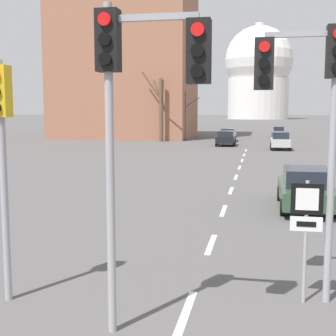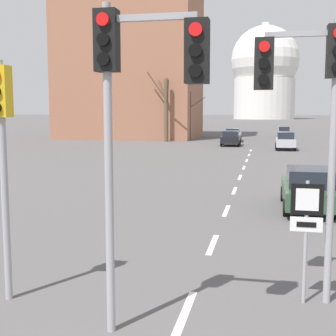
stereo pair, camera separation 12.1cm
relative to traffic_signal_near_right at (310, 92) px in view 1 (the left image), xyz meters
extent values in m
cube|color=silver|center=(-2.17, -1.01, -4.05)|extent=(0.16, 2.00, 0.01)
cube|color=silver|center=(-2.17, 3.49, -4.05)|extent=(0.16, 2.00, 0.01)
cube|color=silver|center=(-2.17, 7.99, -4.05)|extent=(0.16, 2.00, 0.01)
cube|color=silver|center=(-2.17, 12.49, -4.05)|extent=(0.16, 2.00, 0.01)
cube|color=silver|center=(-2.17, 16.99, -4.05)|extent=(0.16, 2.00, 0.01)
cube|color=silver|center=(-2.17, 21.49, -4.05)|extent=(0.16, 2.00, 0.01)
cube|color=silver|center=(-2.17, 25.99, -4.05)|extent=(0.16, 2.00, 0.01)
cube|color=silver|center=(-2.17, 30.49, -4.05)|extent=(0.16, 2.00, 0.01)
cube|color=silver|center=(-2.17, 34.99, -4.05)|extent=(0.16, 2.00, 0.01)
cylinder|color=#9E9EA3|center=(0.44, 0.01, -1.37)|extent=(0.14, 0.14, 5.36)
cube|color=#9E9EA3|center=(-0.21, 0.01, 1.06)|extent=(1.30, 0.10, 0.10)
cube|color=black|center=(-0.86, 0.01, 0.53)|extent=(0.36, 0.28, 0.96)
cylinder|color=red|center=(-0.86, -0.16, 0.82)|extent=(0.20, 0.06, 0.20)
cylinder|color=black|center=(-0.86, -0.16, 0.53)|extent=(0.20, 0.06, 0.20)
cylinder|color=black|center=(-0.86, -0.16, 0.23)|extent=(0.20, 0.06, 0.20)
cylinder|color=#9E9EA3|center=(-5.69, -1.09, -1.73)|extent=(0.14, 0.14, 4.64)
cube|color=gold|center=(-5.69, -1.09, 0.01)|extent=(0.36, 0.28, 0.96)
cylinder|color=#9E9EA3|center=(-3.27, -1.98, -1.36)|extent=(0.14, 0.14, 5.37)
cube|color=black|center=(-3.27, -1.98, 0.74)|extent=(0.36, 0.28, 0.96)
cylinder|color=red|center=(-3.27, -2.15, 1.04)|extent=(0.20, 0.06, 0.20)
cylinder|color=black|center=(-3.27, -2.15, 0.74)|extent=(0.20, 0.06, 0.20)
cylinder|color=black|center=(-3.27, -2.15, 0.44)|extent=(0.20, 0.06, 0.20)
cube|color=#9E9EA3|center=(-2.55, -1.98, 1.07)|extent=(1.43, 0.10, 0.10)
cube|color=black|center=(-1.84, -1.98, 0.54)|extent=(0.36, 0.28, 0.96)
cylinder|color=red|center=(-1.84, -2.15, 0.84)|extent=(0.20, 0.06, 0.20)
cylinder|color=black|center=(-1.84, -2.15, 0.54)|extent=(0.20, 0.06, 0.20)
cylinder|color=black|center=(-1.84, -2.15, 0.24)|extent=(0.20, 0.06, 0.20)
cylinder|color=#9E9EA3|center=(0.00, -0.12, -2.85)|extent=(0.07, 0.07, 2.39)
cube|color=black|center=(0.00, -0.14, -2.01)|extent=(0.60, 0.03, 0.60)
cube|color=white|center=(0.00, -0.15, -2.01)|extent=(0.42, 0.01, 0.42)
cube|color=white|center=(0.00, -0.14, -2.49)|extent=(0.60, 0.03, 0.28)
cube|color=black|center=(0.00, -0.15, -2.49)|extent=(0.36, 0.01, 0.10)
cube|color=slate|center=(1.58, 57.42, -3.41)|extent=(1.62, 4.33, 0.59)
cube|color=#1E232D|center=(1.58, 57.21, -2.82)|extent=(1.38, 2.08, 0.58)
cylinder|color=black|center=(0.82, 58.76, -3.70)|extent=(0.18, 0.70, 0.70)
cylinder|color=black|center=(2.34, 58.76, -3.70)|extent=(0.18, 0.70, 0.70)
cylinder|color=black|center=(0.82, 56.08, -3.70)|extent=(0.18, 0.70, 0.70)
cylinder|color=black|center=(2.34, 56.08, -3.70)|extent=(0.18, 0.70, 0.70)
cube|color=black|center=(-4.45, 40.47, -3.38)|extent=(1.88, 3.80, 0.70)
cube|color=#1E232D|center=(-4.45, 40.28, -2.75)|extent=(1.60, 1.83, 0.56)
cylinder|color=black|center=(-5.34, 41.65, -3.72)|extent=(0.18, 0.65, 0.65)
cylinder|color=black|center=(-3.56, 41.65, -3.72)|extent=(0.18, 0.65, 0.65)
cylinder|color=black|center=(-5.34, 39.29, -3.72)|extent=(0.18, 0.65, 0.65)
cylinder|color=black|center=(-3.56, 39.29, -3.72)|extent=(0.18, 0.65, 0.65)
cube|color=silver|center=(-4.70, 47.48, -3.38)|extent=(1.77, 4.51, 0.70)
cube|color=#1E232D|center=(-4.70, 47.25, -2.75)|extent=(1.50, 2.16, 0.55)
cylinder|color=black|center=(-5.54, 48.87, -3.73)|extent=(0.18, 0.64, 0.64)
cylinder|color=black|center=(-3.87, 48.87, -3.73)|extent=(0.18, 0.64, 0.64)
cylinder|color=black|center=(-5.54, 46.08, -3.73)|extent=(0.18, 0.64, 0.64)
cylinder|color=black|center=(-3.87, 46.08, -3.73)|extent=(0.18, 0.64, 0.64)
cube|color=#2D4C33|center=(0.84, 8.99, -3.43)|extent=(1.87, 4.60, 0.64)
cube|color=#1E232D|center=(0.84, 8.76, -2.79)|extent=(1.59, 2.21, 0.64)
cylinder|color=black|center=(-0.05, 10.41, -3.75)|extent=(0.18, 0.60, 0.60)
cylinder|color=black|center=(1.72, 10.41, -3.75)|extent=(0.18, 0.60, 0.60)
cylinder|color=black|center=(-0.05, 7.56, -3.75)|extent=(0.18, 0.60, 0.60)
cylinder|color=black|center=(1.72, 7.56, -3.75)|extent=(0.18, 0.60, 0.60)
cube|color=#B7B7BC|center=(1.01, 36.57, -3.35)|extent=(1.76, 4.02, 0.72)
cube|color=#1E232D|center=(1.01, 36.37, -2.67)|extent=(1.49, 1.93, 0.62)
cylinder|color=black|center=(0.18, 37.82, -3.71)|extent=(0.18, 0.69, 0.69)
cylinder|color=black|center=(1.83, 37.82, -3.71)|extent=(0.18, 0.69, 0.69)
cylinder|color=black|center=(0.18, 35.32, -3.71)|extent=(0.18, 0.69, 0.69)
cylinder|color=black|center=(1.83, 35.32, -3.71)|extent=(0.18, 0.69, 0.69)
cylinder|color=brown|center=(-10.20, 48.88, -1.03)|extent=(0.30, 0.30, 6.05)
cylinder|color=brown|center=(-9.28, 49.27, 0.70)|extent=(1.85, 1.01, 1.39)
cylinder|color=brown|center=(-10.53, 49.35, 1.30)|extent=(0.72, 1.06, 2.07)
cylinder|color=brown|center=(-11.22, 48.92, 0.33)|extent=(2.11, 0.21, 1.70)
cylinder|color=brown|center=(-10.37, 48.02, 0.42)|extent=(0.38, 1.80, 1.70)
cylinder|color=brown|center=(-12.58, 45.89, -0.31)|extent=(0.48, 0.48, 7.49)
cylinder|color=brown|center=(-13.17, 46.35, 2.05)|extent=(1.32, 1.09, 2.63)
cylinder|color=brown|center=(-12.16, 44.66, 1.81)|extent=(0.87, 2.61, 2.82)
cylinder|color=brown|center=(-13.06, 46.69, 2.00)|extent=(1.02, 1.77, 2.08)
cylinder|color=brown|center=(-13.71, 45.79, 2.56)|extent=(2.40, 0.39, 3.42)
cylinder|color=silver|center=(-2.17, 201.64, 4.70)|extent=(26.24, 26.24, 17.50)
sphere|color=silver|center=(-2.17, 201.64, 21.47)|extent=(29.16, 29.16, 29.16)
cylinder|color=silver|center=(-2.17, 201.64, 34.59)|extent=(3.50, 3.50, 5.10)
cube|color=#9E664C|center=(-19.17, 53.86, 8.32)|extent=(18.00, 14.00, 24.73)
camera|label=1|loc=(-0.90, -9.16, -0.35)|focal=50.00mm
camera|label=2|loc=(-0.78, -9.14, -0.35)|focal=50.00mm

